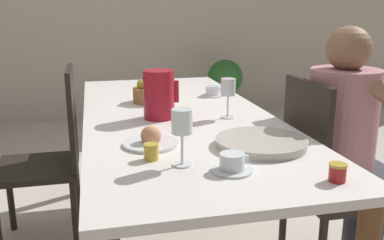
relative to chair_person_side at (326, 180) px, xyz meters
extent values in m
cube|color=beige|center=(-0.62, 3.35, 0.80)|extent=(10.00, 0.06, 2.60)
cube|color=silver|center=(-0.62, 0.33, 0.25)|extent=(0.87, 2.05, 0.03)
cylinder|color=brown|center=(-0.99, 1.30, -0.14)|extent=(0.07, 0.07, 0.73)
cylinder|color=brown|center=(-0.24, 1.30, -0.14)|extent=(0.07, 0.07, 0.73)
cylinder|color=black|center=(0.26, 0.18, -0.29)|extent=(0.04, 0.04, 0.42)
cylinder|color=black|center=(-0.11, 0.18, -0.29)|extent=(0.04, 0.04, 0.42)
cube|color=black|center=(0.08, 0.00, -0.07)|extent=(0.42, 0.42, 0.03)
cube|color=black|center=(-0.12, 0.00, 0.20)|extent=(0.03, 0.39, 0.51)
cylinder|color=black|center=(-1.50, 0.82, -0.29)|extent=(0.04, 0.04, 0.42)
cylinder|color=black|center=(-1.13, 0.45, -0.29)|extent=(0.04, 0.04, 0.42)
cylinder|color=black|center=(-1.13, 0.82, -0.29)|extent=(0.04, 0.04, 0.42)
cube|color=black|center=(-1.31, 0.63, -0.07)|extent=(0.42, 0.42, 0.03)
cube|color=black|center=(-1.11, 0.63, 0.20)|extent=(0.03, 0.39, 0.51)
cylinder|color=#33333D|center=(0.22, 0.09, -0.28)|extent=(0.09, 0.09, 0.45)
cylinder|color=#33333D|center=(0.22, -0.07, -0.28)|extent=(0.09, 0.09, 0.45)
cube|color=#33333D|center=(0.15, 0.01, -0.01)|extent=(0.30, 0.34, 0.11)
cylinder|color=#B77A84|center=(0.06, 0.01, 0.27)|extent=(0.30, 0.30, 0.46)
sphere|color=brown|center=(0.06, 0.01, 0.58)|extent=(0.19, 0.19, 0.19)
cylinder|color=#A31423|center=(-0.71, 0.27, 0.37)|extent=(0.14, 0.14, 0.22)
cube|color=#A31423|center=(-0.63, 0.27, 0.38)|extent=(0.02, 0.02, 0.10)
cone|color=#A31423|center=(-0.77, 0.27, 0.46)|extent=(0.04, 0.04, 0.04)
cylinder|color=white|center=(-0.41, 0.21, 0.26)|extent=(0.06, 0.06, 0.00)
cylinder|color=white|center=(-0.41, 0.21, 0.32)|extent=(0.01, 0.01, 0.10)
cylinder|color=white|center=(-0.41, 0.21, 0.40)|extent=(0.07, 0.07, 0.08)
cylinder|color=white|center=(-0.73, -0.34, 0.26)|extent=(0.06, 0.06, 0.00)
cylinder|color=white|center=(-0.73, -0.34, 0.32)|extent=(0.01, 0.01, 0.10)
cylinder|color=white|center=(-0.73, -0.34, 0.41)|extent=(0.07, 0.07, 0.08)
cylinder|color=red|center=(-0.73, -0.34, 0.39)|extent=(0.06, 0.06, 0.04)
cylinder|color=silver|center=(-0.59, -0.42, 0.26)|extent=(0.13, 0.13, 0.01)
cylinder|color=silver|center=(-0.59, -0.42, 0.29)|extent=(0.08, 0.08, 0.05)
cube|color=silver|center=(-0.55, -0.42, 0.30)|extent=(0.01, 0.01, 0.03)
cylinder|color=silver|center=(-0.34, 0.70, 0.26)|extent=(0.13, 0.13, 0.01)
cylinder|color=silver|center=(-0.34, 0.70, 0.29)|extent=(0.08, 0.08, 0.05)
cube|color=silver|center=(-0.29, 0.70, 0.30)|extent=(0.01, 0.01, 0.03)
cylinder|color=#B7B2A8|center=(-0.41, -0.22, 0.27)|extent=(0.33, 0.33, 0.02)
cylinder|color=#B7B2A8|center=(-0.41, -0.22, 0.28)|extent=(0.34, 0.34, 0.01)
cylinder|color=silver|center=(-0.80, -0.11, 0.27)|extent=(0.21, 0.21, 0.01)
sphere|color=tan|center=(-0.80, -0.11, 0.30)|extent=(0.08, 0.08, 0.08)
cylinder|color=#A81E1E|center=(-0.32, -0.57, 0.29)|extent=(0.05, 0.05, 0.05)
cylinder|color=gold|center=(-0.32, -0.57, 0.31)|extent=(0.05, 0.05, 0.01)
cylinder|color=gold|center=(-0.82, -0.26, 0.29)|extent=(0.05, 0.05, 0.05)
cylinder|color=gold|center=(-0.82, -0.26, 0.31)|extent=(0.05, 0.05, 0.01)
cylinder|color=#9E6B3D|center=(-0.70, 0.62, 0.30)|extent=(0.19, 0.19, 0.08)
sphere|color=gold|center=(-0.66, 0.62, 0.36)|extent=(0.06, 0.06, 0.06)
sphere|color=gold|center=(-0.70, 0.66, 0.36)|extent=(0.06, 0.06, 0.06)
sphere|color=gold|center=(-0.74, 0.62, 0.36)|extent=(0.06, 0.06, 0.06)
sphere|color=gold|center=(-0.71, 0.58, 0.36)|extent=(0.06, 0.06, 0.06)
cylinder|color=beige|center=(0.42, 2.84, -0.41)|extent=(0.30, 0.30, 0.19)
cylinder|color=brown|center=(0.42, 2.84, -0.24)|extent=(0.04, 0.04, 0.15)
sphere|color=#2D6B2D|center=(0.42, 2.84, 0.00)|extent=(0.39, 0.39, 0.39)
camera|label=1|loc=(-1.00, -1.61, 0.76)|focal=40.00mm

